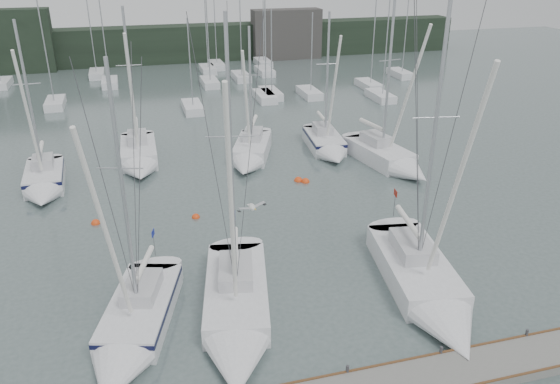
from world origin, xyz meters
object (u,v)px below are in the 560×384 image
at_px(sailboat_mid_e, 392,160).
at_px(buoy_a, 196,217).
at_px(sailboat_near_right, 429,293).
at_px(sailboat_mid_b, 139,159).
at_px(buoy_b, 305,182).
at_px(buoy_c, 96,224).
at_px(sailboat_mid_a, 44,183).
at_px(buoy_d, 298,181).
at_px(sailboat_mid_c, 250,155).
at_px(sailboat_near_center, 237,321).
at_px(sailboat_mid_d, 328,146).
at_px(sailboat_near_left, 132,333).

height_order(sailboat_mid_e, buoy_a, sailboat_mid_e).
distance_m(sailboat_near_right, sailboat_mid_b, 24.69).
height_order(sailboat_mid_b, buoy_b, sailboat_mid_b).
relative_size(buoy_b, buoy_c, 1.07).
height_order(sailboat_mid_a, buoy_d, sailboat_mid_a).
height_order(sailboat_mid_c, buoy_b, sailboat_mid_c).
xyz_separation_m(sailboat_mid_a, sailboat_mid_e, (24.61, -2.31, 0.01)).
height_order(sailboat_near_center, sailboat_mid_a, sailboat_near_center).
distance_m(sailboat_mid_d, sailboat_mid_e, 5.58).
height_order(sailboat_mid_c, buoy_c, sailboat_mid_c).
distance_m(sailboat_mid_c, sailboat_mid_e, 10.75).
bearing_deg(sailboat_mid_e, buoy_a, -174.58).
bearing_deg(buoy_b, buoy_d, 141.64).
height_order(sailboat_mid_d, sailboat_mid_e, sailboat_mid_e).
height_order(buoy_a, buoy_c, buoy_c).
height_order(sailboat_mid_e, buoy_b, sailboat_mid_e).
bearing_deg(sailboat_near_right, sailboat_near_left, -174.14).
distance_m(sailboat_near_right, buoy_b, 15.24).
relative_size(sailboat_near_center, buoy_d, 23.28).
bearing_deg(buoy_a, buoy_c, 172.33).
xyz_separation_m(sailboat_mid_d, buoy_b, (-3.55, -5.21, -0.58)).
xyz_separation_m(sailboat_near_center, buoy_b, (7.89, 14.77, -0.49)).
bearing_deg(sailboat_mid_a, buoy_d, -12.45).
relative_size(sailboat_mid_b, buoy_a, 24.90).
distance_m(buoy_a, buoy_b, 8.90).
bearing_deg(sailboat_near_left, buoy_c, 115.43).
bearing_deg(buoy_d, buoy_a, -153.92).
relative_size(sailboat_near_center, buoy_c, 25.79).
distance_m(sailboat_near_center, sailboat_mid_c, 20.26).
relative_size(sailboat_mid_d, buoy_c, 21.31).
distance_m(buoy_c, buoy_d, 14.01).
relative_size(sailboat_mid_e, buoy_a, 26.32).
distance_m(sailboat_near_center, sailboat_mid_a, 20.38).
relative_size(sailboat_mid_a, buoy_d, 19.76).
bearing_deg(sailboat_mid_b, buoy_a, -72.08).
bearing_deg(sailboat_mid_d, sailboat_near_right, -91.11).
xyz_separation_m(sailboat_near_right, buoy_a, (-9.31, 11.72, -0.55)).
xyz_separation_m(sailboat_near_center, buoy_d, (7.46, 15.10, -0.49)).
relative_size(buoy_a, buoy_b, 0.85).
distance_m(sailboat_mid_d, buoy_c, 19.35).
bearing_deg(buoy_b, sailboat_mid_c, 120.94).
bearing_deg(sailboat_near_left, sailboat_mid_a, 123.29).
distance_m(sailboat_mid_a, buoy_d, 17.38).
bearing_deg(sailboat_near_right, buoy_a, 137.72).
relative_size(sailboat_near_right, sailboat_mid_d, 1.24).
relative_size(sailboat_near_right, buoy_a, 29.09).
bearing_deg(sailboat_near_center, sailboat_mid_a, 129.60).
bearing_deg(sailboat_near_left, buoy_a, 86.08).
distance_m(sailboat_mid_e, buoy_d, 7.51).
distance_m(sailboat_mid_c, sailboat_mid_d, 6.49).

